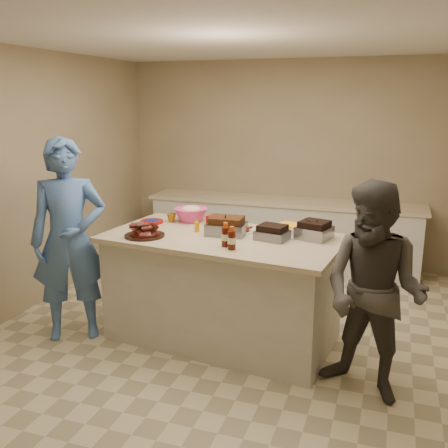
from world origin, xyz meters
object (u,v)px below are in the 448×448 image
(rib_platter, at_px, (145,236))
(coleslaw_bowl, at_px, (191,221))
(mustard_bottle, at_px, (197,232))
(guest_blue, at_px, (77,334))
(island, at_px, (222,337))
(plastic_cup, at_px, (172,222))
(roasting_pan, at_px, (314,238))
(bbq_bottle_b, at_px, (226,246))
(bbq_bottle_a, at_px, (232,249))
(guest_gray, at_px, (366,393))

(rib_platter, relative_size, coleslaw_bowl, 1.08)
(mustard_bottle, height_order, guest_blue, mustard_bottle)
(island, height_order, guest_blue, island)
(plastic_cup, relative_size, guest_blue, 0.05)
(rib_platter, xyz_separation_m, coleslaw_bowl, (0.17, 0.66, 0.00))
(island, height_order, roasting_pan, roasting_pan)
(island, height_order, plastic_cup, plastic_cup)
(bbq_bottle_b, height_order, plastic_cup, bbq_bottle_b)
(coleslaw_bowl, relative_size, bbq_bottle_a, 1.73)
(bbq_bottle_a, distance_m, guest_blue, 1.84)
(island, height_order, coleslaw_bowl, coleslaw_bowl)
(bbq_bottle_b, relative_size, guest_gray, 0.12)
(island, bearing_deg, coleslaw_bowl, 144.73)
(roasting_pan, relative_size, bbq_bottle_b, 1.32)
(plastic_cup, bearing_deg, bbq_bottle_b, -38.95)
(coleslaw_bowl, height_order, bbq_bottle_a, coleslaw_bowl)
(bbq_bottle_b, xyz_separation_m, guest_blue, (-1.47, -0.10, -0.99))
(mustard_bottle, xyz_separation_m, plastic_cup, (-0.38, 0.27, 0.00))
(rib_platter, xyz_separation_m, guest_gray, (2.00, -0.28, -0.99))
(mustard_bottle, bearing_deg, guest_blue, -156.81)
(mustard_bottle, bearing_deg, coleslaw_bowl, 120.02)
(plastic_cup, bearing_deg, guest_gray, -23.20)
(rib_platter, xyz_separation_m, bbq_bottle_b, (0.79, -0.06, 0.00))
(island, height_order, rib_platter, rib_platter)
(bbq_bottle_a, bearing_deg, roasting_pan, 43.19)
(island, distance_m, rib_platter, 1.21)
(rib_platter, xyz_separation_m, guest_blue, (-0.69, -0.16, -0.99))
(guest_blue, bearing_deg, coleslaw_bowl, 12.64)
(bbq_bottle_b, relative_size, guest_blue, 0.11)
(rib_platter, distance_m, mustard_bottle, 0.49)
(guest_blue, bearing_deg, guest_gray, -33.52)
(guest_blue, bearing_deg, mustard_bottle, -7.70)
(roasting_pan, bearing_deg, mustard_bottle, -157.64)
(rib_platter, height_order, plastic_cup, rib_platter)
(bbq_bottle_b, bearing_deg, guest_gray, -10.33)
(guest_gray, bearing_deg, bbq_bottle_b, -167.67)
(plastic_cup, height_order, guest_gray, plastic_cup)
(plastic_cup, bearing_deg, guest_blue, -133.23)
(coleslaw_bowl, distance_m, guest_gray, 2.28)
(guest_gray, bearing_deg, coleslaw_bowl, 175.29)
(plastic_cup, bearing_deg, rib_platter, -90.00)
(bbq_bottle_b, relative_size, mustard_bottle, 1.71)
(bbq_bottle_b, xyz_separation_m, mustard_bottle, (-0.40, 0.36, 0.00))
(guest_gray, bearing_deg, rib_platter, -165.34)
(bbq_bottle_a, xyz_separation_m, mustard_bottle, (-0.48, 0.43, 0.00))
(bbq_bottle_a, bearing_deg, island, 119.79)
(bbq_bottle_a, height_order, mustard_bottle, bbq_bottle_a)
(island, height_order, bbq_bottle_a, bbq_bottle_a)
(roasting_pan, xyz_separation_m, bbq_bottle_b, (-0.66, -0.48, 0.00))
(island, distance_m, bbq_bottle_b, 1.04)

